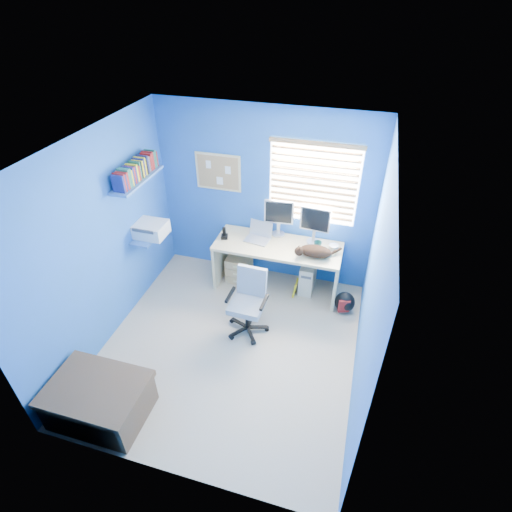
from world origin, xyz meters
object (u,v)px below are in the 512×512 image
(laptop, at_px, (257,233))
(office_chair, at_px, (248,309))
(tower_pc, at_px, (308,275))
(desk, at_px, (277,267))
(cat, at_px, (316,251))

(laptop, bearing_deg, office_chair, -71.43)
(laptop, distance_m, tower_pc, 0.97)
(tower_pc, height_order, office_chair, office_chair)
(desk, height_order, laptop, laptop)
(laptop, distance_m, cat, 0.85)
(desk, xyz_separation_m, cat, (0.53, -0.11, 0.44))
(laptop, distance_m, office_chair, 1.09)
(desk, distance_m, office_chair, 0.91)
(tower_pc, relative_size, office_chair, 0.52)
(desk, height_order, tower_pc, desk)
(desk, height_order, cat, cat)
(laptop, xyz_separation_m, tower_pc, (0.74, 0.07, -0.62))
(cat, distance_m, office_chair, 1.15)
(desk, relative_size, cat, 4.12)
(cat, distance_m, tower_pc, 0.64)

